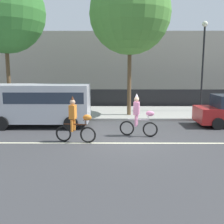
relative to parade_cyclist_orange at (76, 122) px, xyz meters
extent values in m
plane|color=#38383A|center=(2.05, 0.36, -0.84)|extent=(80.00, 80.00, 0.00)
cube|color=beige|center=(2.05, -0.14, -0.84)|extent=(36.00, 0.14, 0.01)
cube|color=#9E9B93|center=(2.05, 6.86, -0.77)|extent=(60.00, 5.00, 0.15)
cube|color=black|center=(2.05, 9.76, -0.14)|extent=(40.00, 0.08, 1.40)
cube|color=#B2A899|center=(0.75, 18.36, 2.35)|extent=(28.00, 8.00, 6.39)
torus|color=black|center=(0.50, -0.09, -0.51)|extent=(0.67, 0.19, 0.67)
torus|color=black|center=(-0.53, 0.10, -0.51)|extent=(0.67, 0.19, 0.67)
cylinder|color=#4C2614|center=(-0.01, 0.00, -0.09)|extent=(0.96, 0.22, 0.05)
cylinder|color=#4C2614|center=(-0.16, 0.03, 0.00)|extent=(0.04, 0.04, 0.18)
cylinder|color=#4C2614|center=(0.40, -0.07, 0.02)|extent=(0.04, 0.04, 0.23)
cylinder|color=#4C2614|center=(0.40, -0.07, 0.14)|extent=(0.12, 0.50, 0.03)
ellipsoid|color=orange|center=(0.48, -0.09, 0.21)|extent=(0.39, 0.26, 0.24)
cube|color=orange|center=(-0.11, 0.02, 0.42)|extent=(0.29, 0.36, 0.56)
sphere|color=tan|center=(-0.11, 0.02, 0.82)|extent=(0.22, 0.22, 0.22)
cone|color=#4C2614|center=(-0.11, 0.02, 1.00)|extent=(0.14, 0.14, 0.16)
cylinder|color=orange|center=(-0.14, -0.12, -0.13)|extent=(0.11, 0.11, 0.48)
cylinder|color=orange|center=(-0.09, 0.16, -0.13)|extent=(0.11, 0.11, 0.48)
torus|color=black|center=(3.16, 0.88, -0.51)|extent=(0.67, 0.22, 0.67)
torus|color=black|center=(2.14, 1.13, -0.51)|extent=(0.67, 0.22, 0.67)
cylinder|color=silver|center=(2.65, 1.00, -0.09)|extent=(0.95, 0.27, 0.05)
cylinder|color=silver|center=(2.51, 1.04, 0.00)|extent=(0.04, 0.04, 0.18)
cylinder|color=silver|center=(3.06, 0.91, 0.02)|extent=(0.04, 0.04, 0.23)
cylinder|color=silver|center=(3.06, 0.91, 0.14)|extent=(0.15, 0.49, 0.03)
ellipsoid|color=pink|center=(3.14, 0.89, 0.21)|extent=(0.40, 0.28, 0.24)
cube|color=pink|center=(2.56, 1.03, 0.42)|extent=(0.31, 0.37, 0.56)
sphere|color=beige|center=(2.56, 1.03, 0.82)|extent=(0.22, 0.22, 0.22)
cone|color=silver|center=(2.56, 1.03, 1.00)|extent=(0.14, 0.14, 0.16)
cylinder|color=pink|center=(2.52, 0.89, -0.13)|extent=(0.11, 0.11, 0.48)
cylinder|color=pink|center=(2.59, 1.16, -0.13)|extent=(0.11, 0.11, 0.48)
cube|color=silver|center=(-2.24, 3.06, 0.39)|extent=(5.00, 2.00, 1.90)
cube|color=#283342|center=(-1.84, 3.06, 0.74)|extent=(3.90, 2.02, 0.56)
cylinder|color=black|center=(-0.54, 2.06, -0.49)|extent=(0.70, 0.22, 0.70)
cylinder|color=black|center=(-0.54, 4.06, -0.49)|extent=(0.70, 0.22, 0.70)
cylinder|color=black|center=(-3.94, 2.06, -0.49)|extent=(0.70, 0.22, 0.70)
cylinder|color=black|center=(-3.94, 4.06, -0.49)|extent=(0.70, 0.22, 0.70)
cylinder|color=black|center=(6.70, 2.26, -0.54)|extent=(0.60, 0.20, 0.60)
cylinder|color=black|center=(6.70, 3.98, -0.54)|extent=(0.60, 0.20, 0.60)
cylinder|color=black|center=(7.45, 7.20, 2.06)|extent=(0.12, 0.12, 5.50)
sphere|color=#EAEACC|center=(7.45, 7.20, 4.99)|extent=(0.36, 0.36, 0.36)
cylinder|color=brown|center=(-5.08, 6.17, 1.55)|extent=(0.24, 0.24, 4.48)
sphere|color=#387A33|center=(-5.08, 6.17, 5.52)|extent=(4.93, 4.93, 4.93)
cylinder|color=brown|center=(2.50, 5.67, 1.49)|extent=(0.24, 0.24, 4.36)
sphere|color=#4C8C38|center=(2.50, 5.67, 5.34)|extent=(4.79, 4.79, 4.79)
camera|label=1|loc=(1.54, -10.42, 2.16)|focal=42.00mm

